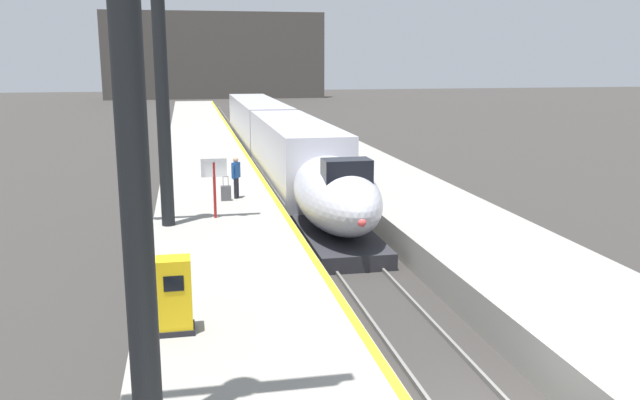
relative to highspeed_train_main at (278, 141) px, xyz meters
name	(u,v)px	position (x,y,z in m)	size (l,w,h in m)	color
platform_left	(210,176)	(-4.05, -3.13, -1.40)	(4.80, 110.00, 1.05)	gray
platform_right	(359,171)	(4.05, -3.13, -1.40)	(4.80, 110.00, 1.05)	gray
platform_left_safety_stripe	(253,165)	(-1.77, -3.13, -0.87)	(0.20, 107.80, 0.01)	yellow
rail_main_left	(266,174)	(-0.75, -0.38, -1.86)	(0.08, 110.00, 0.12)	slate
rail_main_right	(292,173)	(0.75, -0.38, -1.86)	(0.08, 110.00, 0.12)	slate
highspeed_train_main	(278,141)	(0.00, 0.00, 0.00)	(2.92, 38.73, 3.60)	silver
station_column_near	(128,7)	(-5.85, -28.64, 5.36)	(4.00, 0.68, 10.30)	black
station_column_mid	(161,67)	(-5.90, -15.43, 4.42)	(4.00, 0.68, 8.75)	black
passenger_near_edge	(236,174)	(-3.28, -11.43, 0.12)	(0.38, 0.51, 1.69)	#23232D
rolling_suitcase	(226,193)	(-3.73, -11.81, -0.57)	(0.40, 0.22, 0.98)	#4C4C51
ticket_machine_yellow	(175,298)	(-5.55, -24.67, -0.13)	(0.76, 0.62, 1.60)	yellow
departure_info_board	(214,176)	(-4.28, -14.66, 0.64)	(0.90, 0.10, 2.12)	maroon
terminus_back_wall	(216,56)	(0.00, 74.12, 5.08)	(36.00, 2.00, 14.00)	#4C4742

